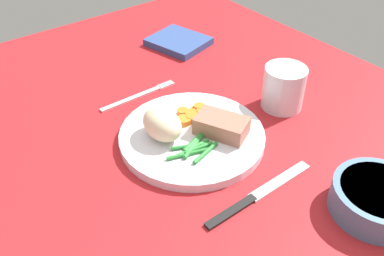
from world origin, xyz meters
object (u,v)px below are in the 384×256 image
(napkin, at_px, (179,42))
(knife, at_px, (258,195))
(salad_bowl, at_px, (378,198))
(water_glass, at_px, (283,90))
(dinner_plate, at_px, (192,136))
(fork, at_px, (138,96))
(meat_portion, at_px, (223,127))

(napkin, bearing_deg, knife, -22.85)
(salad_bowl, bearing_deg, knife, -136.73)
(water_glass, bearing_deg, dinner_plate, -96.62)
(fork, distance_m, knife, 0.33)
(salad_bowl, bearing_deg, dinner_plate, -158.71)
(fork, xyz_separation_m, knife, (0.33, -0.00, -0.00))
(meat_portion, height_order, salad_bowl, meat_portion)
(water_glass, xyz_separation_m, napkin, (-0.32, -0.01, -0.03))
(meat_portion, relative_size, water_glass, 1.05)
(knife, bearing_deg, napkin, 156.42)
(fork, relative_size, knife, 0.81)
(fork, relative_size, salad_bowl, 1.29)
(fork, height_order, knife, knife)
(meat_portion, distance_m, knife, 0.14)
(water_glass, bearing_deg, fork, -133.98)
(dinner_plate, relative_size, water_glass, 3.05)
(knife, bearing_deg, dinner_plate, 178.26)
(dinner_plate, xyz_separation_m, napkin, (-0.30, 0.19, 0.00))
(meat_portion, distance_m, salad_bowl, 0.26)
(meat_portion, xyz_separation_m, napkin, (-0.33, 0.15, -0.02))
(dinner_plate, bearing_deg, napkin, 147.44)
(salad_bowl, distance_m, napkin, 0.59)
(fork, height_order, napkin, napkin)
(meat_portion, height_order, napkin, meat_portion)
(meat_portion, bearing_deg, water_glass, 93.85)
(fork, bearing_deg, meat_portion, 10.54)
(fork, bearing_deg, dinner_plate, -0.17)
(dinner_plate, bearing_deg, meat_portion, 49.40)
(meat_portion, height_order, fork, meat_portion)
(dinner_plate, bearing_deg, knife, -1.01)
(fork, xyz_separation_m, napkin, (-0.13, 0.19, 0.01))
(dinner_plate, bearing_deg, fork, -179.13)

